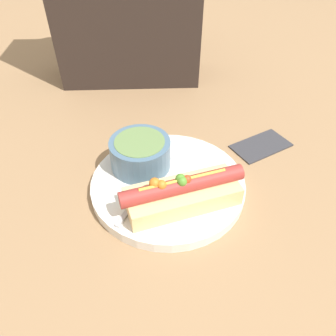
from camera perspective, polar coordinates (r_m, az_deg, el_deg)
ground_plane at (r=0.55m, az=0.00°, el=-3.53°), size 4.00×4.00×0.00m
dinner_plate at (r=0.54m, az=0.00°, el=-2.86°), size 0.25×0.25×0.02m
hot_dog at (r=0.49m, az=2.48°, el=-4.35°), size 0.19×0.11×0.06m
soup_bowl at (r=0.55m, az=-4.85°, el=2.73°), size 0.10×0.10×0.05m
spoon at (r=0.55m, az=-2.16°, el=-0.45°), size 0.09×0.16×0.01m
napkin at (r=0.66m, az=15.91°, el=3.85°), size 0.13×0.11×0.01m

